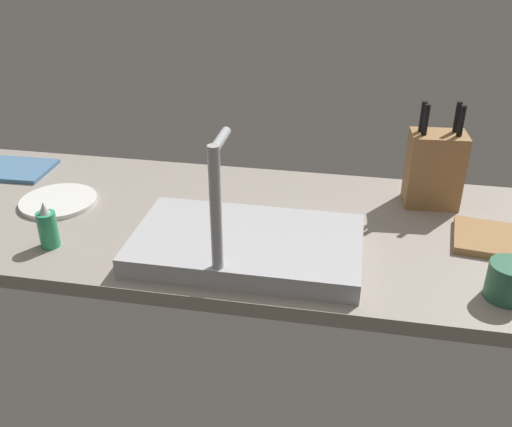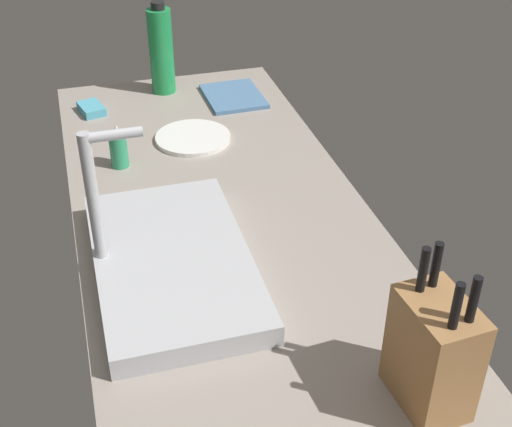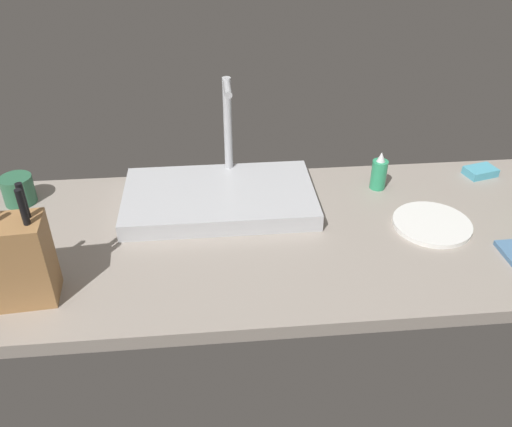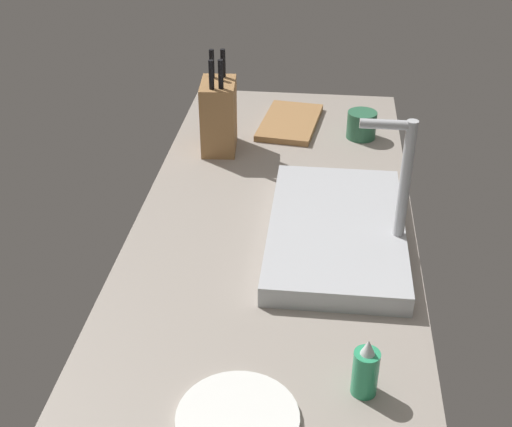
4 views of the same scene
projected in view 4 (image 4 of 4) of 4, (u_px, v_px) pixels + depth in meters
countertop_slab at (270, 256)px, 152.97cm from camera, size 185.93×65.82×3.50cm
sink_basin at (336, 231)px, 154.15cm from camera, size 51.78×30.13×4.64cm
faucet at (401, 182)px, 141.82cm from camera, size 5.50×11.58×31.48cm
knife_block at (219, 115)px, 189.53cm from camera, size 14.61×10.35×27.61cm
cutting_board at (292, 122)px, 208.07cm from camera, size 29.72×19.46×1.80cm
soap_bottle at (365, 370)px, 113.53cm from camera, size 4.47×4.47×11.45cm
dinner_plate at (238, 418)px, 110.29cm from camera, size 20.20×20.20×1.20cm
coffee_mug at (362, 125)px, 199.07cm from camera, size 8.56×8.56×7.94cm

